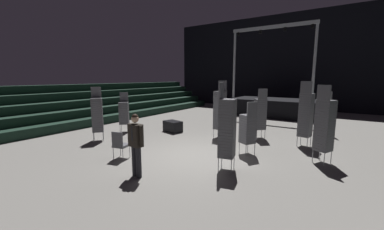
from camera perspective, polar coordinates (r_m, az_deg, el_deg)
ground_plane at (r=8.50m, az=0.27°, el=-9.83°), size 22.00×30.00×0.10m
arena_end_wall at (r=22.20m, az=22.66°, el=11.72°), size 22.00×0.30×8.00m
bleacher_bank_left at (r=15.68m, az=-26.51°, el=2.33°), size 3.75×24.00×2.25m
stage_riser at (r=17.81m, az=19.12°, el=2.05°), size 5.58×3.18×5.96m
man_with_tie at (r=6.57m, az=-13.42°, el=-6.26°), size 0.57×0.28×1.75m
chair_stack_front_left at (r=10.19m, az=25.74°, el=0.13°), size 0.51×0.51×2.56m
chair_stack_front_right at (r=8.47m, az=29.31°, el=-2.08°), size 0.59×0.59×2.48m
chair_stack_mid_left at (r=6.87m, az=8.43°, el=-2.99°), size 0.52×0.52×2.56m
chair_stack_mid_centre at (r=10.94m, az=16.08°, el=0.33°), size 0.62×0.62×2.22m
chair_stack_rear_left at (r=10.61m, az=6.74°, el=1.29°), size 0.46×0.46×2.56m
chair_stack_rear_right at (r=12.21m, az=-16.08°, el=0.61°), size 0.62×0.62×1.96m
chair_stack_rear_centre at (r=12.93m, az=29.33°, el=0.44°), size 0.55×0.55×2.05m
chair_stack_aisle_left at (r=8.54m, az=13.31°, el=-3.08°), size 0.60×0.60×1.88m
chair_stack_aisle_right at (r=10.82m, az=-21.88°, el=0.17°), size 0.62×0.62×2.31m
equipment_road_case at (r=11.92m, az=-4.66°, el=-2.75°), size 1.02×0.80×0.54m
loose_chair_near_man at (r=8.26m, az=-16.99°, el=-6.56°), size 0.53×0.53×0.95m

